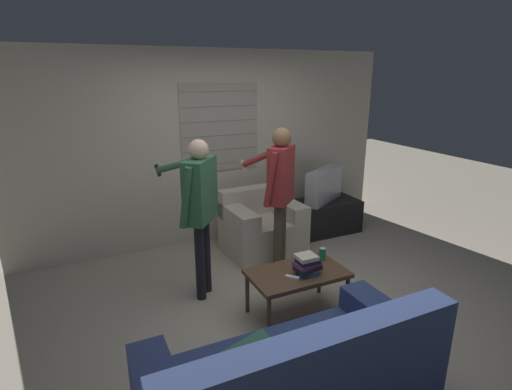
{
  "coord_description": "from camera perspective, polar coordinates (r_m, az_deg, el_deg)",
  "views": [
    {
      "loc": [
        -1.74,
        -2.99,
        2.25
      ],
      "look_at": [
        0.01,
        0.68,
        1.0
      ],
      "focal_mm": 28.0,
      "sensor_mm": 36.0,
      "label": 1
    }
  ],
  "objects": [
    {
      "name": "wall_back",
      "position": [
        5.4,
        -6.22,
        6.67
      ],
      "size": [
        5.2,
        0.08,
        2.55
      ],
      "color": "beige",
      "rests_on": "ground_plane"
    },
    {
      "name": "ground_plane",
      "position": [
        4.12,
        4.16,
        -16.03
      ],
      "size": [
        16.0,
        16.0,
        0.0
      ],
      "primitive_type": "plane",
      "color": "#B2A893"
    },
    {
      "name": "soda_can",
      "position": [
        4.09,
        9.48,
        -8.3
      ],
      "size": [
        0.07,
        0.07,
        0.13
      ],
      "color": "#238E47",
      "rests_on": "coffee_table"
    },
    {
      "name": "person_left_standing",
      "position": [
        3.97,
        -8.09,
        -0.7
      ],
      "size": [
        0.54,
        0.82,
        1.65
      ],
      "rotation": [
        0.0,
        0.0,
        0.88
      ],
      "color": "black",
      "rests_on": "ground_plane"
    },
    {
      "name": "armchair_beige",
      "position": [
        5.2,
        0.77,
        -4.55
      ],
      "size": [
        0.97,
        0.82,
        0.8
      ],
      "rotation": [
        0.0,
        0.0,
        3.18
      ],
      "color": "beige",
      "rests_on": "ground_plane"
    },
    {
      "name": "book_stack",
      "position": [
        3.79,
        7.3,
        -9.82
      ],
      "size": [
        0.26,
        0.21,
        0.19
      ],
      "color": "#284C89",
      "rests_on": "coffee_table"
    },
    {
      "name": "person_right_standing",
      "position": [
        4.44,
        3.41,
        1.61
      ],
      "size": [
        0.47,
        0.79,
        1.69
      ],
      "rotation": [
        0.0,
        0.0,
        0.74
      ],
      "color": "#4C4233",
      "rests_on": "ground_plane"
    },
    {
      "name": "tv",
      "position": [
        5.78,
        9.65,
        1.36
      ],
      "size": [
        0.78,
        0.56,
        0.47
      ],
      "rotation": [
        0.0,
        0.0,
        3.67
      ],
      "color": "#B2B2B7",
      "rests_on": "tv_stand"
    },
    {
      "name": "tv_stand",
      "position": [
        5.92,
        9.45,
        -3.04
      ],
      "size": [
        1.05,
        0.56,
        0.47
      ],
      "color": "black",
      "rests_on": "ground_plane"
    },
    {
      "name": "coffee_table",
      "position": [
        3.88,
        5.93,
        -11.44
      ],
      "size": [
        0.92,
        0.54,
        0.45
      ],
      "color": "brown",
      "rests_on": "ground_plane"
    },
    {
      "name": "spare_remote",
      "position": [
        3.72,
        5.21,
        -11.65
      ],
      "size": [
        0.12,
        0.12,
        0.02
      ],
      "rotation": [
        0.0,
        0.0,
        0.73
      ],
      "color": "white",
      "rests_on": "coffee_table"
    },
    {
      "name": "couch_blue",
      "position": [
        2.87,
        5.32,
        -25.37
      ],
      "size": [
        1.92,
        0.87,
        0.88
      ],
      "rotation": [
        0.0,
        0.0,
        0.0
      ],
      "color": "navy",
      "rests_on": "ground_plane"
    }
  ]
}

